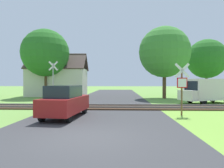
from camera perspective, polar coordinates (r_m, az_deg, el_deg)
ground_plane at (r=7.38m, az=-7.03°, el=-14.97°), size 160.00×160.00×0.00m
road_asphalt at (r=9.30m, az=-4.97°, el=-11.66°), size 7.89×80.00×0.01m
rail_track at (r=15.21m, az=-2.05°, el=-6.62°), size 60.00×2.60×0.22m
stop_sign_near at (r=12.40m, az=19.34°, el=-0.40°), size 0.88×0.15×3.08m
crossing_sign_far at (r=18.71m, az=-16.47°, el=1.31°), size 0.88×0.12×3.85m
house at (r=29.00m, az=-15.16°, el=0.79°), size 8.17×5.55×5.94m
tree_left at (r=26.96m, az=-18.48°, el=8.41°), size 5.98×5.98×8.63m
tree_right at (r=24.65m, az=14.75°, el=8.79°), size 6.01×6.01×8.50m
tree_far at (r=31.50m, az=25.41°, el=6.49°), size 5.53×5.53×7.99m
mail_truck at (r=20.23m, az=25.51°, el=-1.52°), size 5.23×3.72×2.24m
parked_car at (r=11.40m, az=-13.20°, el=-4.86°), size 2.02×4.14×1.78m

